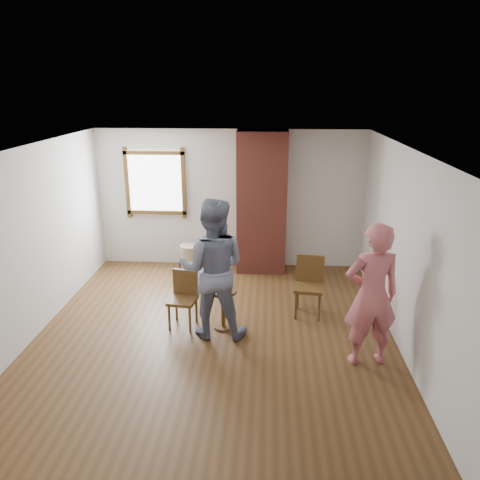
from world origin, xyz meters
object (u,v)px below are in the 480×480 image
side_table (223,302)px  person_pink (372,296)px  dining_chair_left (184,295)px  stoneware_crock (190,257)px  man (212,269)px  dining_chair_right (309,282)px

side_table → person_pink: 2.11m
dining_chair_left → side_table: 0.59m
side_table → stoneware_crock: bearing=110.8°
person_pink → stoneware_crock: bearing=-55.7°
stoneware_crock → man: (0.71, -2.36, 0.74)m
side_table → person_pink: person_pink is taller
stoneware_crock → side_table: size_ratio=0.82×
dining_chair_right → man: man is taller
stoneware_crock → man: man is taller
stoneware_crock → side_table: bearing=-69.2°
dining_chair_right → person_pink: size_ratio=0.49×
dining_chair_right → side_table: bearing=-149.1°
side_table → man: man is taller
stoneware_crock → dining_chair_right: dining_chair_right is taller
dining_chair_left → person_pink: 2.65m
dining_chair_right → man: bearing=-145.2°
side_table → person_pink: size_ratio=0.32×
dining_chair_left → side_table: dining_chair_left is taller
stoneware_crock → dining_chair_left: 2.14m
dining_chair_left → dining_chair_right: bearing=22.8°
stoneware_crock → side_table: (0.83, -2.19, 0.16)m
man → person_pink: (2.01, -0.60, -0.06)m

